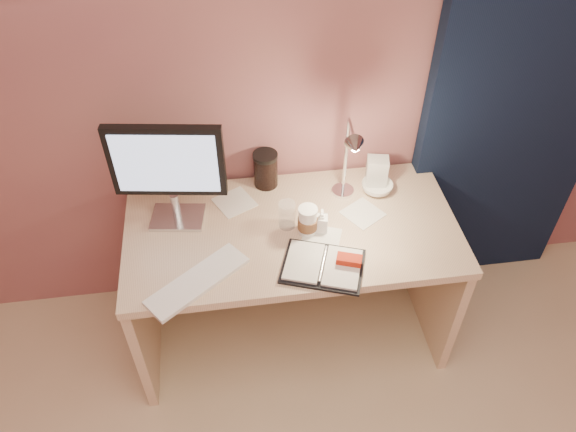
{
  "coord_description": "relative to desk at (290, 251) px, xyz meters",
  "views": [
    {
      "loc": [
        -0.25,
        -0.26,
        2.4
      ],
      "look_at": [
        -0.02,
        1.33,
        0.85
      ],
      "focal_mm": 35.0,
      "sensor_mm": 36.0,
      "label": 1
    }
  ],
  "objects": [
    {
      "name": "clear_cup",
      "position": [
        -0.02,
        -0.06,
        0.29
      ],
      "size": [
        0.07,
        0.07,
        0.12
      ],
      "primitive_type": "cylinder",
      "color": "white",
      "rests_on": "desk"
    },
    {
      "name": "dark_jar",
      "position": [
        -0.08,
        0.22,
        0.3
      ],
      "size": [
        0.11,
        0.11,
        0.15
      ],
      "primitive_type": "cylinder",
      "color": "black",
      "rests_on": "desk"
    },
    {
      "name": "coffee_cup",
      "position": [
        0.06,
        -0.11,
        0.29
      ],
      "size": [
        0.08,
        0.08,
        0.13
      ],
      "color": "white",
      "rests_on": "desk"
    },
    {
      "name": "desk",
      "position": [
        0.0,
        0.0,
        0.0
      ],
      "size": [
        1.4,
        0.7,
        0.73
      ],
      "color": "beige",
      "rests_on": "ground"
    },
    {
      "name": "paper_a",
      "position": [
        0.31,
        -0.03,
        0.23
      ],
      "size": [
        0.2,
        0.2,
        0.0
      ],
      "primitive_type": "cube",
      "rotation": [
        0.0,
        0.0,
        0.57
      ],
      "color": "silver",
      "rests_on": "desk"
    },
    {
      "name": "product_box",
      "position": [
        0.42,
        0.16,
        0.3
      ],
      "size": [
        0.11,
        0.09,
        0.14
      ],
      "primitive_type": "cube",
      "rotation": [
        0.0,
        0.0,
        -0.21
      ],
      "color": "beige",
      "rests_on": "desk"
    },
    {
      "name": "keyboard",
      "position": [
        -0.4,
        -0.32,
        0.23
      ],
      "size": [
        0.41,
        0.35,
        0.02
      ],
      "primitive_type": "cube",
      "rotation": [
        0.0,
        0.0,
        0.65
      ],
      "color": "white",
      "rests_on": "desk"
    },
    {
      "name": "room",
      "position": [
        0.95,
        0.24,
        0.63
      ],
      "size": [
        3.5,
        3.5,
        3.5
      ],
      "color": "#C6B28E",
      "rests_on": "ground"
    },
    {
      "name": "desk_lamp",
      "position": [
        0.27,
        0.01,
        0.49
      ],
      "size": [
        0.1,
        0.26,
        0.42
      ],
      "rotation": [
        0.0,
        0.0,
        -0.08
      ],
      "color": "silver",
      "rests_on": "desk"
    },
    {
      "name": "planner",
      "position": [
        0.1,
        -0.31,
        0.24
      ],
      "size": [
        0.37,
        0.33,
        0.05
      ],
      "rotation": [
        0.0,
        0.0,
        -0.34
      ],
      "color": "black",
      "rests_on": "desk"
    },
    {
      "name": "paper_b",
      "position": [
        0.11,
        -0.16,
        0.23
      ],
      "size": [
        0.2,
        0.2,
        0.0
      ],
      "primitive_type": "cube",
      "rotation": [
        0.0,
        0.0,
        -0.36
      ],
      "color": "silver",
      "rests_on": "desk"
    },
    {
      "name": "paper_c",
      "position": [
        -0.23,
        0.12,
        0.23
      ],
      "size": [
        0.21,
        0.21,
        0.0
      ],
      "primitive_type": "cube",
      "rotation": [
        0.0,
        0.0,
        0.47
      ],
      "color": "silver",
      "rests_on": "desk"
    },
    {
      "name": "lotion_bottle",
      "position": [
        0.12,
        -0.1,
        0.28
      ],
      "size": [
        0.06,
        0.06,
        0.11
      ],
      "primitive_type": "imported",
      "rotation": [
        0.0,
        0.0,
        -0.19
      ],
      "color": "white",
      "rests_on": "desk"
    },
    {
      "name": "monitor",
      "position": [
        -0.47,
        0.05,
        0.51
      ],
      "size": [
        0.45,
        0.19,
        0.48
      ],
      "rotation": [
        0.0,
        0.0,
        -0.15
      ],
      "color": "silver",
      "rests_on": "desk"
    },
    {
      "name": "bowl",
      "position": [
        0.41,
        0.1,
        0.25
      ],
      "size": [
        0.17,
        0.17,
        0.04
      ],
      "primitive_type": "imported",
      "rotation": [
        0.0,
        0.0,
        -0.25
      ],
      "color": "white",
      "rests_on": "desk"
    }
  ]
}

